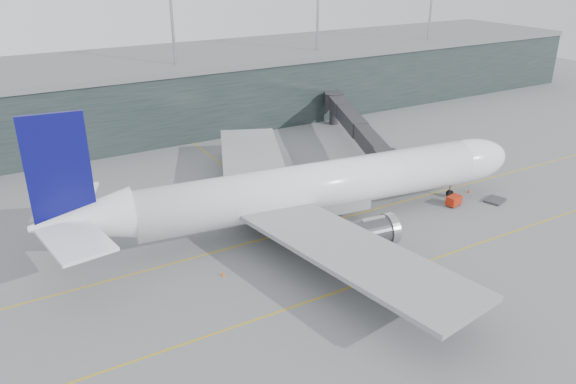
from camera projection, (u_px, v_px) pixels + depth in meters
ground at (263, 225)px, 82.20m from camera, size 320.00×320.00×0.00m
taxiline_a at (276, 236)px, 79.02m from camera, size 160.00×0.25×0.02m
taxiline_b at (342, 290)px, 66.32m from camera, size 160.00×0.25×0.02m
taxiline_lead_main at (236, 175)px, 100.38m from camera, size 0.25×60.00×0.02m
terminal at (141, 93)px, 125.21m from camera, size 240.00×36.00×29.00m
main_aircraft at (312, 188)px, 80.09m from camera, size 72.42×67.60×20.30m
jet_bridge at (339, 120)px, 112.90m from camera, size 21.31×45.30×7.26m
gse_cart at (454, 200)px, 87.92m from camera, size 2.62×1.96×1.61m
baggage_dolly at (495, 200)px, 89.73m from camera, size 3.88×3.48×0.32m
uld_a at (202, 202)px, 87.59m from camera, size 2.13×1.87×1.66m
uld_b at (215, 197)px, 88.94m from camera, size 2.25×1.93×1.81m
uld_c at (224, 193)px, 90.29m from camera, size 2.57×2.31×1.94m
cone_nose at (469, 191)px, 92.88m from camera, size 0.41×0.41×0.66m
cone_wing_stbd at (397, 261)px, 71.73m from camera, size 0.49×0.49×0.78m
cone_wing_port at (289, 183)px, 95.78m from camera, size 0.49×0.49×0.78m
cone_tail at (223, 274)px, 69.08m from camera, size 0.47×0.47×0.74m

